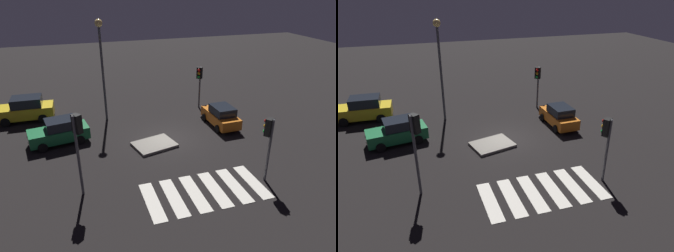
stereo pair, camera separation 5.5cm
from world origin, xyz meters
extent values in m
plane|color=black|center=(0.00, 0.00, 0.00)|extent=(80.00, 80.00, 0.00)
cube|color=gray|center=(-1.19, -0.69, 0.09)|extent=(3.07, 2.57, 0.18)
cube|color=gold|center=(-9.77, 6.57, 0.75)|extent=(4.39, 1.98, 0.89)
cube|color=black|center=(-9.51, 6.57, 1.55)|extent=(2.27, 1.75, 0.72)
cylinder|color=black|center=(-11.14, 5.70, 0.35)|extent=(0.71, 0.27, 0.70)
cylinder|color=black|center=(-11.09, 7.52, 0.35)|extent=(0.71, 0.27, 0.70)
cylinder|color=black|center=(-8.45, 5.62, 0.35)|extent=(0.71, 0.27, 0.70)
cylinder|color=black|center=(-8.40, 7.45, 0.35)|extent=(0.71, 0.27, 0.70)
cube|color=#196B38|center=(-7.23, 1.70, 0.67)|extent=(4.11, 2.30, 0.80)
cube|color=black|center=(-7.00, 1.74, 1.39)|extent=(2.22, 1.83, 0.64)
cylinder|color=black|center=(-8.28, 0.69, 0.31)|extent=(0.66, 0.33, 0.63)
cylinder|color=black|center=(-8.56, 2.31, 0.31)|extent=(0.66, 0.33, 0.63)
cylinder|color=black|center=(-5.91, 1.10, 0.31)|extent=(0.66, 0.33, 0.63)
cylinder|color=black|center=(-6.18, 2.72, 0.31)|extent=(0.66, 0.33, 0.63)
sphere|color=#F2EABF|center=(-9.03, 0.93, 0.67)|extent=(0.21, 0.21, 0.21)
sphere|color=#F2EABF|center=(-9.19, 1.83, 0.67)|extent=(0.21, 0.21, 0.21)
cube|color=orange|center=(4.53, 1.00, 0.64)|extent=(1.65, 3.71, 0.75)
cube|color=black|center=(4.54, 0.78, 1.32)|extent=(1.47, 1.91, 0.61)
cylinder|color=black|center=(3.74, 2.13, 0.30)|extent=(0.23, 0.60, 0.59)
cylinder|color=black|center=(5.28, 2.16, 0.30)|extent=(0.23, 0.60, 0.59)
cylinder|color=black|center=(3.78, -0.15, 0.30)|extent=(0.23, 0.60, 0.59)
cylinder|color=black|center=(5.33, -0.12, 0.30)|extent=(0.23, 0.60, 0.59)
sphere|color=#F2EABF|center=(4.06, 2.79, 0.64)|extent=(0.20, 0.20, 0.20)
sphere|color=#F2EABF|center=(4.93, 2.81, 0.64)|extent=(0.20, 0.20, 0.20)
cylinder|color=#47474C|center=(-6.13, -4.58, 2.21)|extent=(0.14, 0.14, 4.42)
cube|color=black|center=(-5.99, -4.48, 3.94)|extent=(0.52, 0.54, 0.96)
sphere|color=red|center=(-5.83, -4.36, 4.24)|extent=(0.22, 0.22, 0.22)
sphere|color=orange|center=(-5.83, -4.36, 3.94)|extent=(0.22, 0.22, 0.22)
sphere|color=green|center=(-5.83, -4.36, 3.64)|extent=(0.22, 0.22, 0.22)
cylinder|color=#47474C|center=(3.60, -6.43, 1.84)|extent=(0.14, 0.14, 3.69)
cube|color=black|center=(3.51, -6.27, 3.21)|extent=(0.54, 0.49, 0.96)
sphere|color=red|center=(3.42, -6.10, 3.51)|extent=(0.22, 0.22, 0.22)
sphere|color=orange|center=(3.42, -6.10, 3.21)|extent=(0.22, 0.22, 0.22)
sphere|color=green|center=(3.42, -6.10, 2.91)|extent=(0.22, 0.22, 0.22)
cylinder|color=#47474C|center=(4.45, 4.99, 1.81)|extent=(0.14, 0.14, 3.61)
cube|color=black|center=(4.33, 4.86, 3.13)|extent=(0.54, 0.53, 0.96)
sphere|color=red|center=(4.20, 4.71, 3.43)|extent=(0.22, 0.22, 0.22)
sphere|color=orange|center=(4.20, 4.71, 3.13)|extent=(0.22, 0.22, 0.22)
sphere|color=green|center=(4.20, 4.71, 2.83)|extent=(0.22, 0.22, 0.22)
cylinder|color=#47474C|center=(-3.62, 4.78, 3.62)|extent=(0.18, 0.18, 7.23)
sphere|color=#F9D172|center=(-3.62, 4.78, 7.41)|extent=(0.56, 0.56, 0.56)
cube|color=silver|center=(-2.88, -6.36, 0.01)|extent=(0.70, 3.20, 0.02)
cube|color=silver|center=(-1.73, -6.36, 0.01)|extent=(0.70, 3.20, 0.02)
cube|color=silver|center=(-0.58, -6.36, 0.01)|extent=(0.70, 3.20, 0.02)
cube|color=silver|center=(0.57, -6.36, 0.01)|extent=(0.70, 3.20, 0.02)
cube|color=silver|center=(1.72, -6.36, 0.01)|extent=(0.70, 3.20, 0.02)
cube|color=silver|center=(2.88, -6.36, 0.01)|extent=(0.70, 3.20, 0.02)
camera|label=1|loc=(-6.00, -18.68, 10.11)|focal=33.51mm
camera|label=2|loc=(-5.95, -18.70, 10.11)|focal=33.51mm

